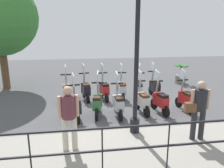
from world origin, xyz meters
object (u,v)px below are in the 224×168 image
object	(u,v)px
scooter_near_1	(160,100)
scooter_far_0	(154,87)
scooter_far_4	(86,89)
scooter_near_2	(142,100)
pedestrian_with_bag	(199,106)
scooter_near_4	(97,103)
scooter_near_3	(118,103)
lamp_post_near	(136,68)
scooter_far_1	(139,89)
pedestrian_distant	(69,114)
scooter_near_5	(76,106)
scooter_far_2	(122,89)
scooter_far_5	(66,91)
potted_palm	(180,75)
scooter_near_0	(186,99)
scooter_far_3	(104,89)

from	to	relation	value
scooter_near_1	scooter_far_0	xyz separation A→B (m)	(1.82, -0.41, 0.00)
scooter_far_4	scooter_near_2	bearing A→B (deg)	-141.52
pedestrian_with_bag	scooter_near_4	bearing A→B (deg)	52.32
scooter_near_2	scooter_near_3	size ratio (longest dim) A/B	1.00
lamp_post_near	scooter_far_1	size ratio (longest dim) A/B	2.69
scooter_far_0	scooter_far_1	world-z (taller)	same
pedestrian_with_bag	scooter_far_1	bearing A→B (deg)	13.96
pedestrian_distant	scooter_far_0	distance (m)	5.45
scooter_near_5	scooter_far_4	xyz separation A→B (m)	(1.97, -0.39, 0.00)
scooter_far_2	scooter_far_4	bearing A→B (deg)	88.48
lamp_post_near	scooter_near_1	distance (m)	2.58
pedestrian_with_bag	scooter_far_5	world-z (taller)	pedestrian_with_bag
potted_palm	scooter_far_1	world-z (taller)	scooter_far_1
pedestrian_distant	scooter_near_0	xyz separation A→B (m)	(2.32, -4.12, -0.60)
scooter_near_3	scooter_near_5	xyz separation A→B (m)	(-0.02, 1.46, 0.00)
scooter_near_1	scooter_far_0	world-z (taller)	same
scooter_near_0	scooter_far_1	xyz separation A→B (m)	(1.54, 1.35, 0.00)
scooter_near_2	scooter_far_1	xyz separation A→B (m)	(1.48, -0.29, 0.00)
scooter_far_4	scooter_near_3	bearing A→B (deg)	-161.39
scooter_near_1	scooter_near_4	size ratio (longest dim) A/B	1.00
scooter_near_0	scooter_near_3	distance (m)	2.56
scooter_near_0	scooter_near_2	xyz separation A→B (m)	(0.07, 1.64, 0.00)
scooter_far_0	scooter_far_4	xyz separation A→B (m)	(0.03, 3.04, 0.00)
scooter_near_5	scooter_far_1	world-z (taller)	same
lamp_post_near	pedestrian_with_bag	distance (m)	1.87
potted_palm	scooter_near_4	xyz separation A→B (m)	(-3.99, 4.97, 0.04)
scooter_near_0	scooter_near_1	distance (m)	1.00
scooter_far_2	scooter_near_1	bearing A→B (deg)	-145.21
scooter_near_5	scooter_far_0	bearing A→B (deg)	-70.12
scooter_near_1	scooter_far_5	distance (m)	3.81
scooter_far_2	scooter_far_5	size ratio (longest dim) A/B	1.00
pedestrian_distant	potted_palm	bearing A→B (deg)	129.83
lamp_post_near	scooter_near_4	distance (m)	2.45
scooter_far_2	scooter_far_3	size ratio (longest dim) A/B	1.00
pedestrian_distant	scooter_far_3	xyz separation A→B (m)	(4.08, -1.28, -0.60)
scooter_far_0	scooter_far_2	xyz separation A→B (m)	(-0.09, 1.49, 0.00)
pedestrian_with_bag	scooter_far_3	world-z (taller)	pedestrian_with_bag
potted_palm	scooter_near_1	size ratio (longest dim) A/B	0.69
potted_palm	scooter_far_0	bearing A→B (deg)	134.56
scooter_near_2	scooter_near_4	distance (m)	1.62
pedestrian_distant	scooter_far_5	distance (m)	4.01
potted_palm	scooter_near_4	distance (m)	6.37
scooter_near_0	scooter_near_1	bearing A→B (deg)	84.43
scooter_near_1	scooter_near_5	bearing A→B (deg)	81.96
scooter_far_4	scooter_near_1	bearing A→B (deg)	-135.33
scooter_near_1	scooter_far_4	size ratio (longest dim) A/B	1.00
lamp_post_near	scooter_near_0	xyz separation A→B (m)	(1.65, -2.34, -1.50)
scooter_near_0	scooter_near_3	bearing A→B (deg)	85.31
scooter_far_1	scooter_far_3	size ratio (longest dim) A/B	1.00
scooter_near_5	scooter_near_4	bearing A→B (deg)	-84.62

